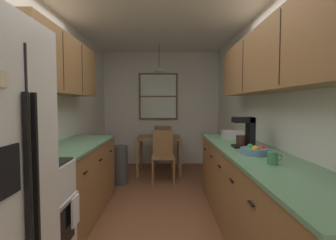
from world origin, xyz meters
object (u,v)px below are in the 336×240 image
storage_canister (44,146)px  coffee_maker (246,132)px  dining_chair_near (163,153)px  mug_by_coffeemaker (273,158)px  stove_range (23,222)px  dining_chair_far (164,143)px  table_serving_bowl (160,135)px  trash_bin (120,165)px  dining_table (159,143)px  microwave_over_range (2,70)px  fruit_bowl (255,151)px  dish_rack (234,135)px

storage_canister → coffee_maker: bearing=14.3°
dining_chair_near → mug_by_coffeemaker: (0.90, -2.65, 0.45)m
stove_range → dining_chair_far: size_ratio=1.22×
mug_by_coffeemaker → coffee_maker: bearing=87.7°
dining_chair_near → table_serving_bowl: bearing=96.6°
dining_chair_near → trash_bin: size_ratio=1.37×
mug_by_coffeemaker → dining_table: bearing=106.8°
microwave_over_range → mug_by_coffeemaker: bearing=2.2°
coffee_maker → fruit_bowl: bearing=-94.5°
stove_range → microwave_over_range: bearing=180.0°
microwave_over_range → stove_range: bearing=-0.0°
storage_canister → microwave_over_range: bearing=-104.6°
table_serving_bowl → dining_table: bearing=-108.5°
fruit_bowl → mug_by_coffeemaker: bearing=-90.3°
fruit_bowl → table_serving_bowl: 3.02m
coffee_maker → dining_chair_near: bearing=117.4°
dining_chair_far → dish_rack: size_ratio=2.65×
coffee_maker → table_serving_bowl: coffee_maker is taller
fruit_bowl → trash_bin: bearing=128.5°
dining_table → storage_canister: bearing=-108.4°
microwave_over_range → mug_by_coffeemaker: 2.17m
stove_range → coffee_maker: size_ratio=3.29×
coffee_maker → table_serving_bowl: 2.66m
dining_table → dining_chair_near: (0.08, -0.60, -0.11)m
stove_range → dish_rack: stove_range is taller
microwave_over_range → dining_chair_far: size_ratio=0.65×
dining_chair_near → coffee_maker: coffee_maker is taller
table_serving_bowl → dining_chair_far: bearing=83.1°
dining_table → dish_rack: 1.98m
dining_chair_far → storage_canister: bearing=-106.6°
dish_rack → stove_range: bearing=-140.1°
dining_chair_far → dish_rack: 2.48m
dining_chair_near → fruit_bowl: 2.43m
dining_chair_near → mug_by_coffeemaker: size_ratio=7.59×
dining_chair_far → mug_by_coffeemaker: (0.90, -3.85, 0.45)m
dining_table → fruit_bowl: size_ratio=3.07×
dish_rack → mug_by_coffeemaker: bearing=-93.5°
stove_range → trash_bin: bearing=83.5°
microwave_over_range → dining_chair_near: 3.17m
trash_bin → microwave_over_range: bearing=-98.9°
storage_canister → table_serving_bowl: storage_canister is taller
dining_chair_near → mug_by_coffeemaker: mug_by_coffeemaker is taller
microwave_over_range → trash_bin: size_ratio=0.89×
storage_canister → table_serving_bowl: 3.11m
dining_chair_near → coffee_maker: 2.11m
trash_bin → table_serving_bowl: bearing=48.2°
dining_chair_near → mug_by_coffeemaker: bearing=-71.2°
mug_by_coffeemaker → stove_range: bearing=-177.7°
table_serving_bowl → microwave_over_range: bearing=-108.0°
storage_canister → coffee_maker: size_ratio=0.58×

